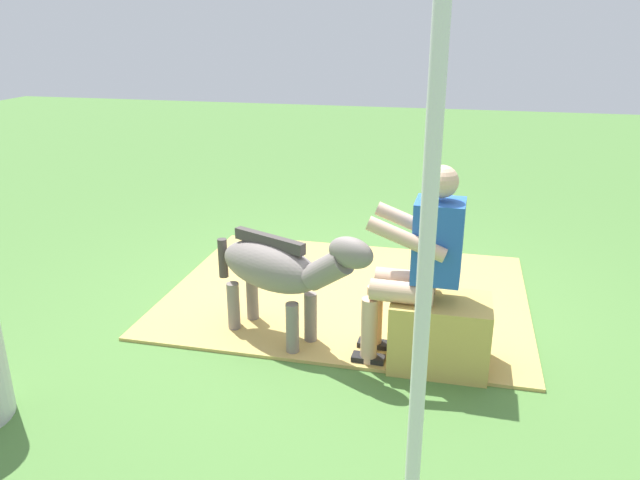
{
  "coord_description": "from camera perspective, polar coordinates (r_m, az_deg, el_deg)",
  "views": [
    {
      "loc": [
        -0.86,
        4.34,
        2.18
      ],
      "look_at": [
        0.16,
        -0.07,
        0.55
      ],
      "focal_mm": 34.48,
      "sensor_mm": 36.0,
      "label": 1
    }
  ],
  "objects": [
    {
      "name": "hay_patch",
      "position": [
        5.17,
        2.57,
        -4.99
      ],
      "size": [
        2.92,
        2.28,
        0.02
      ],
      "primitive_type": "cube",
      "color": "tan",
      "rests_on": "ground"
    },
    {
      "name": "tent_pole_left",
      "position": [
        2.24,
        9.7,
        -3.67
      ],
      "size": [
        0.06,
        0.06,
        2.6
      ],
      "primitive_type": "cylinder",
      "color": "silver",
      "rests_on": "ground"
    },
    {
      "name": "pony_standing",
      "position": [
        4.25,
        -3.77,
        -2.76
      ],
      "size": [
        1.26,
        0.74,
        0.91
      ],
      "color": "slate",
      "rests_on": "ground"
    },
    {
      "name": "hay_bale",
      "position": [
        4.15,
        11.03,
        -8.48
      ],
      "size": [
        0.64,
        0.43,
        0.48
      ],
      "primitive_type": "cube",
      "color": "tan",
      "rests_on": "ground"
    },
    {
      "name": "person_seated",
      "position": [
        3.94,
        9.13,
        -1.68
      ],
      "size": [
        0.67,
        0.43,
        1.36
      ],
      "color": "#D8AD8C",
      "rests_on": "ground"
    },
    {
      "name": "ground_plane",
      "position": [
        4.93,
        1.62,
        -6.43
      ],
      "size": [
        24.0,
        24.0,
        0.0
      ],
      "primitive_type": "plane",
      "color": "#4C7A38"
    }
  ]
}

